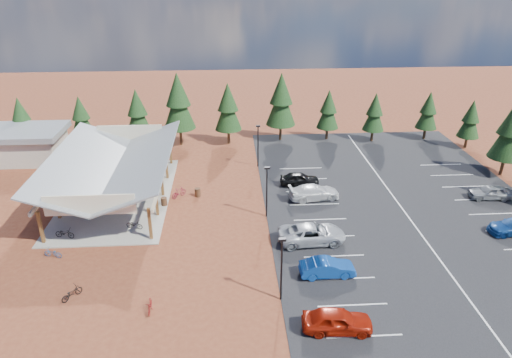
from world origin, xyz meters
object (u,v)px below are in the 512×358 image
bike_5 (121,207)px  lamp_post_0 (282,265)px  bike_2 (115,180)px  trash_bin_1 (198,192)px  bike_3 (107,175)px  bike_11 (150,306)px  car_2 (312,234)px  car_0 (337,321)px  car_8 (490,192)px  car_4 (300,179)px  car_1 (327,268)px  lamp_post_2 (258,143)px  bike_7 (143,166)px  bike_4 (134,224)px  lamp_post_1 (267,188)px  car_3 (314,192)px  bike_15 (179,192)px  bike_10 (53,253)px  bike_1 (85,208)px  outbuilding (19,144)px  bike_6 (133,180)px  trash_bin_0 (164,202)px  bike_pavilion (114,163)px  bike_12 (72,293)px

bike_5 → lamp_post_0: bearing=-140.2°
bike_2 → trash_bin_1: bearing=-125.3°
bike_3 → bike_11: bike_3 is taller
car_2 → car_0: bearing=175.9°
car_8 → lamp_post_0: bearing=-53.0°
bike_3 → bike_5: (3.02, -7.57, -0.04)m
bike_3 → car_4: (21.21, -2.77, 0.15)m
car_1 → bike_5: bearing=56.6°
bike_5 → lamp_post_2: bearing=-59.6°
bike_7 → bike_2: bearing=130.6°
bike_4 → car_0: bearing=-114.3°
lamp_post_2 → bike_4: (-12.16, -13.62, -2.46)m
lamp_post_2 → car_2: size_ratio=0.89×
lamp_post_0 → lamp_post_1: 12.00m
lamp_post_2 → car_4: bearing=-52.6°
car_4 → bike_4: bearing=118.2°
lamp_post_2 → car_1: lamp_post_2 is taller
car_3 → bike_15: bearing=76.0°
bike_10 → car_3: car_3 is taller
trash_bin_1 → bike_10: (-11.29, -10.26, -0.03)m
bike_10 → car_1: (21.94, -3.85, 0.33)m
car_3 → car_4: (-0.99, 3.32, -0.04)m
car_2 → car_4: (0.63, 11.28, -0.09)m
bike_1 → bike_4: (5.23, -3.26, -0.09)m
bike_2 → bike_4: bike_2 is taller
bike_3 → bike_7: size_ratio=1.08×
bike_3 → car_3: car_3 is taller
bike_3 → car_1: 28.13m
bike_10 → bike_15: 13.85m
outbuilding → bike_6: 17.11m
lamp_post_1 → lamp_post_2: same height
bike_1 → bike_11: (8.22, -14.28, -0.15)m
lamp_post_0 → trash_bin_0: (-10.01, 14.74, -2.53)m
bike_pavilion → car_4: 19.47m
bike_10 → car_4: size_ratio=0.38×
bike_pavilion → bike_2: bike_pavilion is taller
bike_12 → bike_4: bearing=-68.4°
bike_5 → car_4: size_ratio=0.37×
bike_7 → car_4: (17.66, -4.96, 0.19)m
bike_pavilion → lamp_post_2: (15.00, 7.00, -0.85)m
car_3 → bike_5: bearing=85.9°
lamp_post_0 → bike_7: lamp_post_0 is taller
bike_4 → car_3: bearing=-57.2°
lamp_post_0 → bike_1: (-17.39, 13.64, -2.37)m
car_2 → bike_3: bearing=52.7°
lamp_post_2 → car_2: (3.53, -16.73, -2.13)m
car_2 → car_4: 11.30m
lamp_post_0 → bike_15: 18.87m
lamp_post_1 → bike_10: lamp_post_1 is taller
bike_2 → lamp_post_0: bearing=-156.6°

